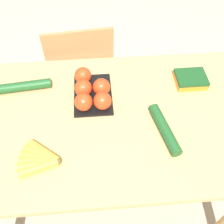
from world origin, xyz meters
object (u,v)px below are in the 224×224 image
(carrot_bag, at_px, (191,79))
(cucumber_far, at_px, (25,86))
(tomato_pack, at_px, (91,91))
(banana_bunch, at_px, (40,160))
(cucumber_near, at_px, (165,129))
(chair, at_px, (82,75))

(carrot_bag, distance_m, cucumber_far, 0.80)
(tomato_pack, bearing_deg, carrot_bag, 6.87)
(banana_bunch, height_order, cucumber_near, cucumber_near)
(banana_bunch, relative_size, cucumber_near, 0.65)
(banana_bunch, bearing_deg, cucumber_near, 11.04)
(banana_bunch, distance_m, tomato_pack, 0.38)
(cucumber_near, height_order, cucumber_far, same)
(chair, relative_size, banana_bunch, 5.47)
(chair, bearing_deg, banana_bunch, 74.55)
(chair, distance_m, tomato_pack, 0.60)
(carrot_bag, relative_size, cucumber_near, 0.58)
(chair, height_order, cucumber_far, chair)
(cucumber_near, xyz_separation_m, cucumber_far, (-0.61, 0.30, 0.00))
(banana_bunch, bearing_deg, chair, 80.26)
(carrot_bag, xyz_separation_m, cucumber_near, (-0.19, -0.28, -0.00))
(banana_bunch, xyz_separation_m, carrot_bag, (0.69, 0.38, 0.01))
(chair, height_order, carrot_bag, chair)
(tomato_pack, bearing_deg, cucumber_near, -36.61)
(tomato_pack, bearing_deg, cucumber_far, 166.07)
(banana_bunch, height_order, cucumber_far, cucumber_far)
(cucumber_near, bearing_deg, carrot_bag, 56.22)
(banana_bunch, xyz_separation_m, cucumber_near, (0.51, 0.10, 0.01))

